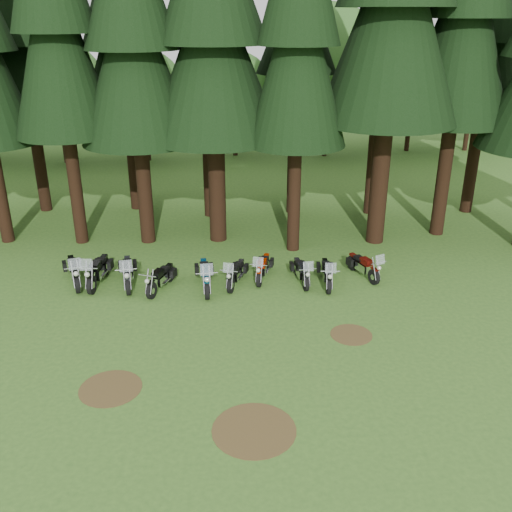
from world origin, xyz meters
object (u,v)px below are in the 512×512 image
object	(u,v)px
motorcycle_0	(74,272)
motorcycle_3	(161,279)
motorcycle_8	(327,274)
motorcycle_9	(363,267)
motorcycle_4	(205,277)
motorcycle_5	(236,274)
motorcycle_1	(98,272)
motorcycle_2	(128,273)
motorcycle_6	(263,268)
motorcycle_7	(301,272)

from	to	relation	value
motorcycle_0	motorcycle_3	world-z (taller)	motorcycle_0
motorcycle_8	motorcycle_9	bearing A→B (deg)	25.06
motorcycle_4	motorcycle_5	xyz separation A→B (m)	(1.19, 0.31, -0.07)
motorcycle_5	motorcycle_1	bearing A→B (deg)	-166.94
motorcycle_3	motorcycle_5	world-z (taller)	motorcycle_5
motorcycle_2	motorcycle_4	size ratio (longest dim) A/B	0.99
motorcycle_0	motorcycle_6	bearing A→B (deg)	-18.96
motorcycle_0	motorcycle_4	xyz separation A→B (m)	(5.15, -0.76, 0.01)
motorcycle_3	motorcycle_5	distance (m)	2.91
motorcycle_4	motorcycle_6	world-z (taller)	motorcycle_4
motorcycle_0	motorcycle_1	size ratio (longest dim) A/B	0.96
motorcycle_0	motorcycle_4	world-z (taller)	motorcycle_4
motorcycle_4	motorcycle_7	world-z (taller)	motorcycle_4
motorcycle_5	motorcycle_9	world-z (taller)	motorcycle_9
motorcycle_0	motorcycle_3	xyz separation A→B (m)	(3.44, -0.72, -0.07)
motorcycle_8	motorcycle_9	size ratio (longest dim) A/B	1.06
motorcycle_2	motorcycle_6	size ratio (longest dim) A/B	1.15
motorcycle_7	motorcycle_2	bearing A→B (deg)	172.14
motorcycle_5	motorcycle_8	size ratio (longest dim) A/B	0.96
motorcycle_3	motorcycle_9	distance (m)	8.07
motorcycle_3	motorcycle_8	distance (m)	6.44
motorcycle_1	motorcycle_2	world-z (taller)	motorcycle_1
motorcycle_4	motorcycle_8	distance (m)	4.73
motorcycle_1	motorcycle_8	size ratio (longest dim) A/B	1.13
motorcycle_0	motorcycle_6	distance (m)	7.43
motorcycle_0	motorcycle_4	size ratio (longest dim) A/B	0.96
motorcycle_7	motorcycle_0	bearing A→B (deg)	170.88
motorcycle_1	motorcycle_9	bearing A→B (deg)	6.45
motorcycle_3	motorcycle_6	world-z (taller)	motorcycle_6
motorcycle_7	motorcycle_1	bearing A→B (deg)	171.06
motorcycle_1	motorcycle_6	size ratio (longest dim) A/B	1.16
motorcycle_3	motorcycle_4	world-z (taller)	motorcycle_4
motorcycle_2	motorcycle_6	world-z (taller)	motorcycle_2
motorcycle_8	motorcycle_9	distance (m)	1.72
motorcycle_4	motorcycle_7	bearing A→B (deg)	0.04
motorcycle_4	motorcycle_6	size ratio (longest dim) A/B	1.16
motorcycle_2	motorcycle_3	world-z (taller)	motorcycle_2
motorcycle_3	motorcycle_1	bearing A→B (deg)	-173.40
motorcycle_3	motorcycle_7	size ratio (longest dim) A/B	0.98
motorcycle_0	motorcycle_5	size ratio (longest dim) A/B	1.13
motorcycle_1	motorcycle_3	distance (m)	2.58
motorcycle_1	motorcycle_7	bearing A→B (deg)	3.91
motorcycle_2	motorcycle_7	world-z (taller)	motorcycle_2
motorcycle_6	motorcycle_0	bearing A→B (deg)	-165.17
motorcycle_1	motorcycle_2	bearing A→B (deg)	-2.20
motorcycle_7	motorcycle_8	bearing A→B (deg)	-22.32
motorcycle_3	motorcycle_8	size ratio (longest dim) A/B	0.93
motorcycle_6	motorcycle_1	bearing A→B (deg)	-164.53
motorcycle_9	motorcycle_6	bearing A→B (deg)	157.13
motorcycle_3	motorcycle_6	size ratio (longest dim) A/B	0.96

